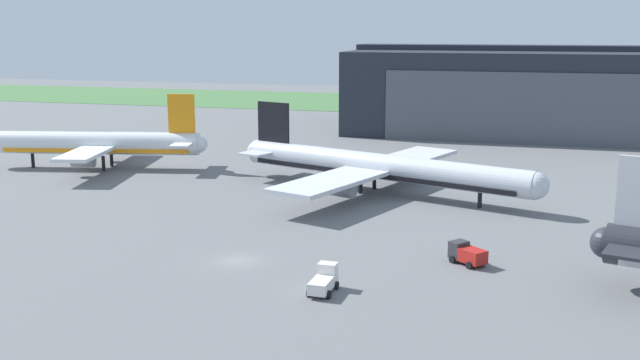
# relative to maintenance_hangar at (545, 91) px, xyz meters

# --- Properties ---
(ground_plane) EXTENTS (440.00, 440.00, 0.00)m
(ground_plane) POSITION_rel_maintenance_hangar_xyz_m (-30.92, -106.34, -9.13)
(ground_plane) COLOR slate
(grass_field_strip) EXTENTS (440.00, 56.00, 0.08)m
(grass_field_strip) POSITION_rel_maintenance_hangar_xyz_m (-30.92, 53.59, -9.09)
(grass_field_strip) COLOR #457540
(grass_field_strip) RESTS_ON ground_plane
(maintenance_hangar) EXTENTS (84.57, 42.01, 19.18)m
(maintenance_hangar) POSITION_rel_maintenance_hangar_xyz_m (0.00, 0.00, 0.00)
(maintenance_hangar) COLOR #232833
(maintenance_hangar) RESTS_ON ground_plane
(airliner_far_right) EXTENTS (36.11, 29.50, 12.48)m
(airliner_far_right) POSITION_rel_maintenance_hangar_xyz_m (-71.73, -66.34, -4.99)
(airliner_far_right) COLOR silver
(airliner_far_right) RESTS_ON ground_plane
(airliner_far_left) EXTENTS (45.77, 40.70, 11.80)m
(airliner_far_left) POSITION_rel_maintenance_hangar_xyz_m (-23.55, -71.68, -5.45)
(airliner_far_left) COLOR silver
(airliner_far_left) RESTS_ON ground_plane
(baggage_tug) EXTENTS (2.19, 4.14, 2.32)m
(baggage_tug) POSITION_rel_maintenance_hangar_xyz_m (-20.09, -112.52, -8.09)
(baggage_tug) COLOR white
(baggage_tug) RESTS_ON ground_plane
(ops_van) EXTENTS (4.08, 3.79, 2.07)m
(ops_van) POSITION_rel_maintenance_hangar_xyz_m (-8.50, -101.02, -8.07)
(ops_van) COLOR #2D2D33
(ops_van) RESTS_ON ground_plane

